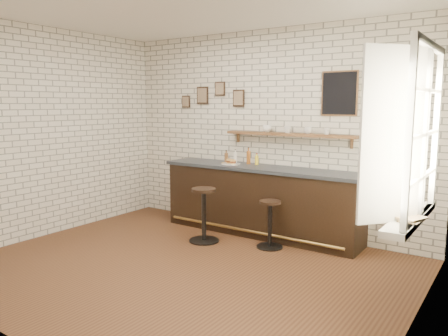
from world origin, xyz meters
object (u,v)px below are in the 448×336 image
(shelf_cup_a, at_px, (267,129))
(shelf_cup_b, at_px, (288,129))
(bar_stool_left, at_px, (204,213))
(bar_stool_right, at_px, (270,223))
(bar_counter, at_px, (260,200))
(ciabatta_sandwich, at_px, (231,161))
(bitters_bottle_brown, at_px, (226,157))
(bitters_bottle_white, at_px, (235,157))
(book_upper, at_px, (403,216))
(sandwich_plate, at_px, (231,164))
(condiment_bottle_yellow, at_px, (257,160))
(shelf_cup_d, at_px, (327,131))
(book_lower, at_px, (402,219))
(bitters_bottle_amber, at_px, (249,157))
(shelf_cup_c, at_px, (308,131))

(shelf_cup_a, relative_size, shelf_cup_b, 1.18)
(bar_stool_left, height_order, bar_stool_right, bar_stool_left)
(bar_counter, xyz_separation_m, shelf_cup_a, (-0.01, 0.20, 1.04))
(ciabatta_sandwich, distance_m, bitters_bottle_brown, 0.27)
(bitters_bottle_white, xyz_separation_m, book_upper, (2.85, -1.74, -0.14))
(sandwich_plate, relative_size, condiment_bottle_yellow, 1.62)
(shelf_cup_d, relative_size, book_lower, 0.42)
(bitters_bottle_white, relative_size, bar_stool_right, 0.33)
(bitters_bottle_amber, distance_m, book_upper, 3.14)
(bar_stool_left, bearing_deg, book_upper, -16.95)
(sandwich_plate, height_order, shelf_cup_d, shelf_cup_d)
(bar_counter, bearing_deg, bitters_bottle_amber, 154.44)
(shelf_cup_b, bearing_deg, bitters_bottle_brown, 151.32)
(shelf_cup_a, bearing_deg, bar_stool_right, -100.99)
(bitters_bottle_brown, distance_m, bar_stool_right, 1.47)
(sandwich_plate, bearing_deg, bitters_bottle_amber, 40.22)
(bar_counter, relative_size, bar_stool_left, 4.09)
(bar_stool_left, height_order, shelf_cup_d, shelf_cup_d)
(bitters_bottle_brown, distance_m, bar_stool_left, 1.14)
(bitters_bottle_white, xyz_separation_m, bar_stool_left, (0.06, -0.89, -0.69))
(bar_stool_right, xyz_separation_m, shelf_cup_c, (0.22, 0.67, 1.20))
(shelf_cup_b, bearing_deg, shelf_cup_a, 147.87)
(bitters_bottle_white, bearing_deg, bar_stool_right, -32.57)
(bitters_bottle_amber, distance_m, shelf_cup_c, 1.02)
(condiment_bottle_yellow, relative_size, shelf_cup_b, 1.59)
(shelf_cup_b, bearing_deg, book_upper, -74.20)
(bitters_bottle_brown, height_order, condiment_bottle_yellow, bitters_bottle_brown)
(bar_counter, distance_m, book_upper, 2.85)
(bitters_bottle_brown, xyz_separation_m, book_lower, (3.02, -1.78, -0.14))
(bitters_bottle_brown, relative_size, condiment_bottle_yellow, 1.08)
(bar_counter, height_order, book_upper, bar_counter)
(bitters_bottle_white, distance_m, book_upper, 3.34)
(bar_stool_right, distance_m, shelf_cup_c, 1.39)
(bitters_bottle_amber, height_order, shelf_cup_d, shelf_cup_d)
(ciabatta_sandwich, xyz_separation_m, book_lower, (2.81, -1.60, -0.11))
(book_upper, bearing_deg, bar_stool_left, -176.04)
(bar_counter, relative_size, shelf_cup_b, 28.43)
(condiment_bottle_yellow, xyz_separation_m, book_lower, (2.46, -1.78, -0.14))
(bar_stool_right, distance_m, book_lower, 2.31)
(sandwich_plate, distance_m, shelf_cup_c, 1.27)
(sandwich_plate, relative_size, book_upper, 1.21)
(sandwich_plate, xyz_separation_m, bitters_bottle_brown, (-0.20, 0.18, 0.07))
(bitters_bottle_white, xyz_separation_m, bitters_bottle_amber, (0.24, 0.00, 0.02))
(bar_counter, xyz_separation_m, bar_stool_left, (-0.47, -0.75, -0.10))
(shelf_cup_b, relative_size, shelf_cup_d, 1.19)
(bar_stool_left, bearing_deg, book_lower, -17.64)
(ciabatta_sandwich, bearing_deg, bar_counter, 4.28)
(ciabatta_sandwich, height_order, bar_stool_left, ciabatta_sandwich)
(shelf_cup_a, relative_size, book_upper, 0.56)
(bar_stool_left, bearing_deg, sandwich_plate, 92.28)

